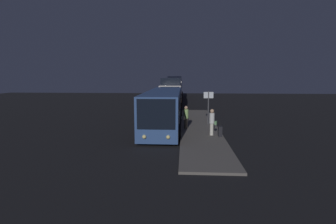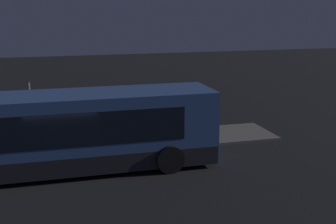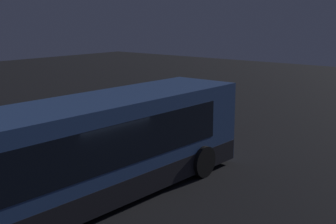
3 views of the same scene
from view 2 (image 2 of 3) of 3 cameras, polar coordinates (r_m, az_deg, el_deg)
The scene contains 7 objects.
ground at distance 18.09m, azimuth -12.74°, elevation -7.27°, with size 80.00×80.00×0.00m, color black.
platform at distance 20.96m, azimuth -13.22°, elevation -4.26°, with size 20.00×2.90×0.12m.
bus_lead at distance 17.83m, azimuth -13.91°, elevation -2.64°, with size 12.28×2.85×2.96m.
passenger_boarding at distance 19.68m, azimuth -10.90°, elevation -2.24°, with size 0.60×0.63×1.74m.
passenger_waiting at distance 21.64m, azimuth -5.54°, elevation -0.53°, with size 0.46×0.60×1.80m.
suitcase at distance 22.34m, azimuth -4.87°, elevation -1.77°, with size 0.45×0.25×0.93m.
sign_post at distance 21.26m, azimuth -16.45°, elevation 0.92°, with size 0.10×0.80×2.75m.
Camera 2 is at (-0.64, -16.97, 6.24)m, focal length 50.00 mm.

